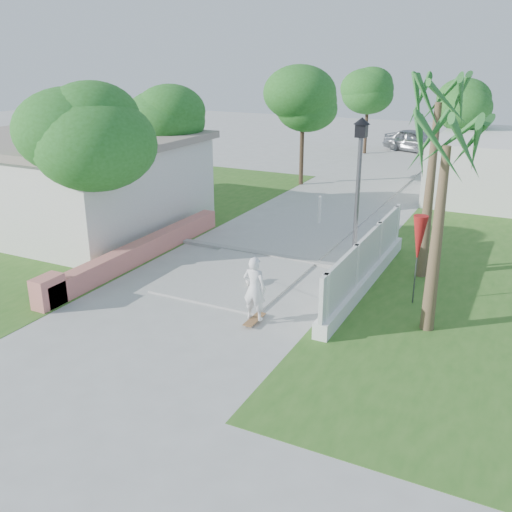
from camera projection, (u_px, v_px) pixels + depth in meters
The scene contains 21 objects.
ground at pixel (153, 338), 12.74m from camera, with size 90.00×90.00×0.00m, color #B7B7B2.
path_strip at pixel (384, 174), 29.56m from camera, with size 3.20×36.00×0.06m, color #B7B7B2.
curb at pixel (268, 255), 17.78m from camera, with size 6.50×0.25×0.10m, color #999993.
grass_left at pixel (129, 214), 22.42m from camera, with size 8.00×20.00×0.01m, color #31641F.
pink_wall at pixel (133, 255), 17.02m from camera, with size 0.45×8.20×0.80m.
house_left at pixel (69, 180), 20.61m from camera, with size 8.40×7.40×3.23m.
lattice_fence at pixel (366, 268), 15.34m from camera, with size 0.35×7.00×1.50m.
building_right at pixel (510, 166), 24.92m from camera, with size 6.00×8.00×2.60m, color silver.
street_lamp at pixel (358, 194), 15.33m from camera, with size 0.44×0.44×4.44m.
bollard at pixel (320, 209), 20.88m from camera, with size 0.14×0.14×1.09m.
patio_umbrella at pixel (419, 240), 13.94m from camera, with size 0.36×0.36×2.30m.
tree_left_near at pixel (77, 136), 15.85m from camera, with size 3.60×3.60×5.28m.
tree_left_mid at pixel (163, 124), 21.01m from camera, with size 3.20×3.20×4.85m.
tree_path_left at pixel (303, 103), 26.15m from camera, with size 3.40×3.40×5.23m.
tree_path_right at pixel (456, 108), 27.02m from camera, with size 3.00×3.00×4.79m.
tree_path_far at pixel (369, 90), 34.48m from camera, with size 3.20×3.20×5.17m.
palm_far at pixel (437, 115), 14.76m from camera, with size 1.80×1.80×5.30m.
palm_near at pixel (446, 158), 11.82m from camera, with size 1.80×1.80×4.70m.
skateboarder at pixel (251, 278), 14.18m from camera, with size 1.36×2.52×1.64m.
dog at pixel (251, 279), 15.48m from camera, with size 0.32×0.54×0.38m.
parked_car at pixel (416, 141), 35.81m from camera, with size 1.71×4.24×1.45m, color #B3B5BB.
Camera 1 is at (7.17, -9.13, 6.03)m, focal length 40.00 mm.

